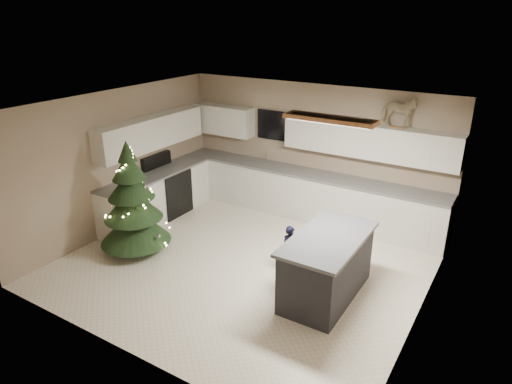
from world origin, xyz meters
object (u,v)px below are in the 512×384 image
(christmas_tree, at_px, (133,207))
(toddler, at_px, (290,249))
(rocking_horse, at_px, (399,111))
(island, at_px, (327,266))
(bar_stool, at_px, (298,257))

(christmas_tree, height_order, toddler, christmas_tree)
(toddler, distance_m, rocking_horse, 2.99)
(toddler, relative_size, rocking_horse, 1.22)
(island, xyz_separation_m, bar_stool, (-0.43, -0.08, 0.07))
(bar_stool, height_order, toddler, toddler)
(rocking_horse, bearing_deg, island, 176.32)
(bar_stool, bearing_deg, rocking_horse, 77.25)
(island, bearing_deg, rocking_horse, 86.64)
(christmas_tree, bearing_deg, bar_stool, 7.54)
(island, relative_size, christmas_tree, 0.86)
(toddler, bearing_deg, bar_stool, -96.28)
(bar_stool, bearing_deg, toddler, 128.78)
(island, height_order, rocking_horse, rocking_horse)
(toddler, height_order, rocking_horse, rocking_horse)
(christmas_tree, bearing_deg, toddler, 16.99)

